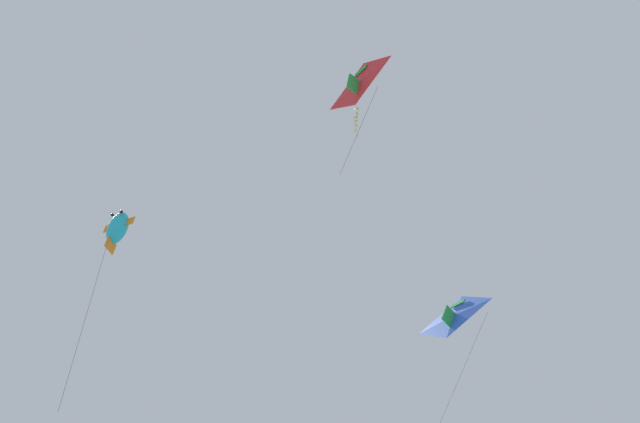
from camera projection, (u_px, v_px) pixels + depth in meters
The scene contains 3 objects.
kite_delta_near_right at pixel (453, 316), 41.23m from camera, with size 3.57×3.56×8.58m.
kite_fish_low_drifter at pixel (118, 228), 34.74m from camera, with size 1.50×1.38×8.28m.
kite_delta_highest at pixel (358, 83), 38.47m from camera, with size 2.09×2.78×6.32m.
Camera 1 is at (-28.19, -12.62, 2.50)m, focal length 52.25 mm.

